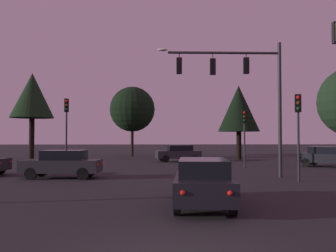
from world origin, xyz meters
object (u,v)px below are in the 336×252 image
(tree_behind_sign, at_px, (32,96))
(car_crossing_left, at_px, (62,164))
(car_nearside_lane, at_px, (203,181))
(traffic_signal_mast_arm, at_px, (242,82))
(tree_right_cluster, at_px, (132,109))
(traffic_light_corner_right, at_px, (66,120))
(traffic_light_corner_left, at_px, (244,127))
(car_far_lane, at_px, (178,153))
(traffic_light_median, at_px, (298,120))
(car_parked_lot, at_px, (327,156))
(tree_left_far, at_px, (239,109))

(tree_behind_sign, bearing_deg, car_crossing_left, -67.01)
(car_nearside_lane, distance_m, car_crossing_left, 10.69)
(traffic_signal_mast_arm, xyz_separation_m, tree_right_cluster, (-7.46, 23.31, 0.22))
(traffic_signal_mast_arm, bearing_deg, car_nearside_lane, -111.49)
(traffic_light_corner_right, bearing_deg, traffic_light_corner_left, 5.63)
(car_crossing_left, height_order, car_far_lane, same)
(traffic_light_median, relative_size, car_crossing_left, 1.01)
(car_parked_lot, bearing_deg, car_nearside_lane, -126.69)
(traffic_signal_mast_arm, height_order, car_nearside_lane, traffic_signal_mast_arm)
(car_crossing_left, relative_size, tree_behind_sign, 0.50)
(car_crossing_left, xyz_separation_m, tree_right_cluster, (2.43, 23.25, 4.73))
(car_far_lane, relative_size, tree_behind_sign, 0.49)
(car_far_lane, bearing_deg, tree_right_cluster, 116.12)
(tree_right_cluster, bearing_deg, traffic_light_corner_left, -62.58)
(traffic_signal_mast_arm, height_order, tree_behind_sign, tree_behind_sign)
(traffic_signal_mast_arm, xyz_separation_m, traffic_light_corner_right, (-10.77, 4.67, -1.92))
(traffic_light_corner_left, relative_size, car_nearside_lane, 0.87)
(traffic_light_median, bearing_deg, tree_left_far, 86.03)
(tree_behind_sign, bearing_deg, traffic_light_corner_right, -62.93)
(traffic_light_median, bearing_deg, traffic_light_corner_left, 95.52)
(tree_behind_sign, xyz_separation_m, tree_left_far, (20.75, -0.55, -1.26))
(traffic_light_corner_left, distance_m, car_far_lane, 8.97)
(car_crossing_left, xyz_separation_m, car_far_lane, (7.24, 13.44, -0.00))
(tree_behind_sign, distance_m, tree_left_far, 20.79)
(tree_behind_sign, height_order, tree_left_far, tree_behind_sign)
(traffic_light_corner_left, distance_m, car_parked_lot, 6.96)
(traffic_light_corner_left, height_order, tree_left_far, tree_left_far)
(traffic_light_corner_left, xyz_separation_m, traffic_light_median, (0.77, -7.95, 0.16))
(tree_left_far, distance_m, tree_right_cluster, 13.01)
(traffic_light_corner_right, distance_m, tree_left_far, 18.74)
(car_far_lane, xyz_separation_m, tree_behind_sign, (-14.46, 3.59, 5.57))
(traffic_light_median, bearing_deg, traffic_light_corner_right, 152.81)
(traffic_light_median, xyz_separation_m, car_far_lane, (-5.00, 15.56, -2.31))
(traffic_light_corner_right, distance_m, traffic_light_median, 14.74)
(traffic_light_corner_right, distance_m, car_parked_lot, 19.19)
(traffic_light_corner_left, height_order, car_nearside_lane, traffic_light_corner_left)
(tree_behind_sign, bearing_deg, traffic_signal_mast_arm, -44.95)
(car_far_lane, bearing_deg, traffic_light_corner_right, -132.60)
(traffic_light_corner_left, xyz_separation_m, car_parked_lot, (6.53, 1.06, -2.16))
(traffic_signal_mast_arm, relative_size, tree_behind_sign, 0.87)
(traffic_light_corner_right, bearing_deg, car_crossing_left, -79.24)
(traffic_light_corner_left, relative_size, traffic_light_median, 0.95)
(car_parked_lot, bearing_deg, tree_right_cluster, 133.58)
(car_crossing_left, bearing_deg, car_parked_lot, 20.94)
(car_nearside_lane, xyz_separation_m, car_far_lane, (0.64, 21.85, -0.00))
(car_parked_lot, bearing_deg, car_far_lane, 148.68)
(car_far_lane, bearing_deg, tree_left_far, 25.81)
(traffic_light_corner_right, bearing_deg, traffic_signal_mast_arm, -23.43)
(traffic_light_corner_left, bearing_deg, traffic_light_median, -84.48)
(traffic_light_corner_left, height_order, car_crossing_left, traffic_light_corner_left)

